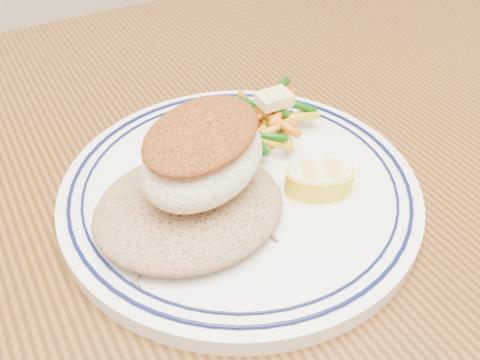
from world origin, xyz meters
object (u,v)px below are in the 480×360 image
Objects in this scene: plate at (240,190)px; fish_fillet at (203,153)px; vegetable_pile at (265,119)px; lemon_wedge at (319,179)px; dining_table at (209,322)px; rice_pilaf at (189,204)px.

fish_fillet reaches higher than plate.
lemon_wedge is at bearing -92.92° from vegetable_pile.
fish_fillet is at bearing -171.14° from plate.
dining_table is at bearing 178.33° from lemon_wedge.
fish_fillet is at bearing 26.91° from rice_pilaf.
vegetable_pile is at bearing 43.76° from plate.
lemon_wedge is at bearing -1.67° from dining_table.
dining_table is 0.16m from fish_fillet.
plate is (0.05, 0.03, 0.11)m from dining_table.
fish_fillet is at bearing -146.79° from vegetable_pile.
plate is at bearing 144.62° from lemon_wedge.
vegetable_pile reaches higher than dining_table.
lemon_wedge is at bearing -35.38° from plate.
fish_fillet reaches higher than vegetable_pile.
lemon_wedge is at bearing -12.18° from rice_pilaf.
vegetable_pile is 1.55× the size of lemon_wedge.
dining_table is 11.13× the size of fish_fillet.
fish_fillet is at bearing 159.93° from lemon_wedge.
fish_fillet is 2.00× the size of lemon_wedge.
rice_pilaf is 0.04m from fish_fillet.
fish_fillet is 1.30× the size of vegetable_pile.
vegetable_pile is (0.11, 0.09, 0.13)m from dining_table.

